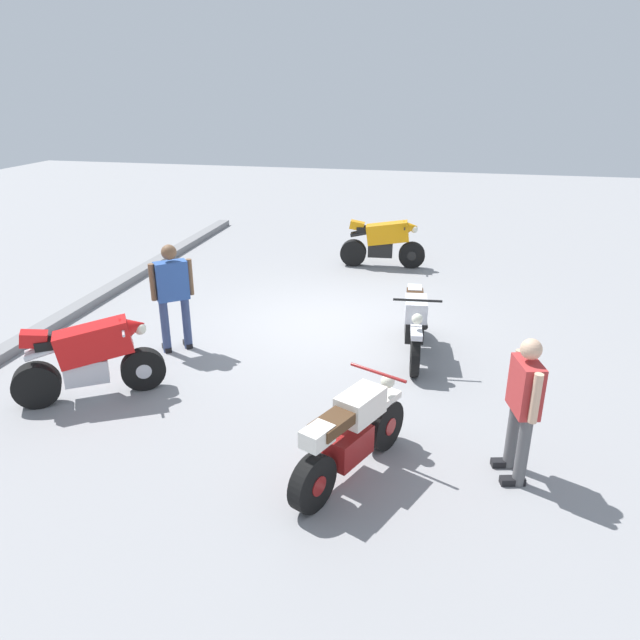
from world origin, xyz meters
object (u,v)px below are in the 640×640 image
object	(u,v)px
motorcycle_silver_cruiser	(415,323)
person_in_red_shirt	(523,402)
motorcycle_orange_sportbike	(383,241)
motorcycle_red_sportbike	(89,357)
person_in_blue_shirt	(173,291)
motorcycle_cream_vintage	(351,437)

from	to	relation	value
motorcycle_silver_cruiser	person_in_red_shirt	xyz separation A→B (m)	(-2.89, -1.29, 0.39)
motorcycle_orange_sportbike	motorcycle_red_sportbike	bearing A→B (deg)	-118.15
motorcycle_orange_sportbike	person_in_red_shirt	xyz separation A→B (m)	(-7.53, -2.33, 0.32)
motorcycle_silver_cruiser	person_in_red_shirt	world-z (taller)	person_in_red_shirt
person_in_blue_shirt	person_in_red_shirt	size ratio (longest dim) A/B	1.07
motorcycle_silver_cruiser	person_in_blue_shirt	distance (m)	3.77
motorcycle_orange_sportbike	person_in_blue_shirt	bearing A→B (deg)	-120.68
motorcycle_cream_vintage	motorcycle_red_sportbike	distance (m)	3.81
person_in_blue_shirt	motorcycle_silver_cruiser	bearing A→B (deg)	-118.94
motorcycle_orange_sportbike	motorcycle_red_sportbike	size ratio (longest dim) A/B	1.12
motorcycle_silver_cruiser	motorcycle_red_sportbike	distance (m)	4.74
motorcycle_red_sportbike	person_in_red_shirt	world-z (taller)	person_in_red_shirt
motorcycle_orange_sportbike	motorcycle_silver_cruiser	bearing A→B (deg)	-81.59
motorcycle_red_sportbike	person_in_red_shirt	bearing A→B (deg)	-38.49
motorcycle_orange_sportbike	person_in_blue_shirt	world-z (taller)	person_in_blue_shirt
motorcycle_orange_sportbike	person_in_red_shirt	distance (m)	7.89
motorcycle_orange_sportbike	motorcycle_silver_cruiser	size ratio (longest dim) A/B	0.94
motorcycle_silver_cruiser	motorcycle_cream_vintage	size ratio (longest dim) A/B	1.14
motorcycle_orange_sportbike	motorcycle_cream_vintage	xyz separation A→B (m)	(-7.92, -0.60, -0.11)
motorcycle_orange_sportbike	person_in_blue_shirt	distance (m)	5.95
motorcycle_silver_cruiser	person_in_blue_shirt	bearing A→B (deg)	-85.12
motorcycle_orange_sportbike	motorcycle_cream_vintage	bearing A→B (deg)	-89.91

